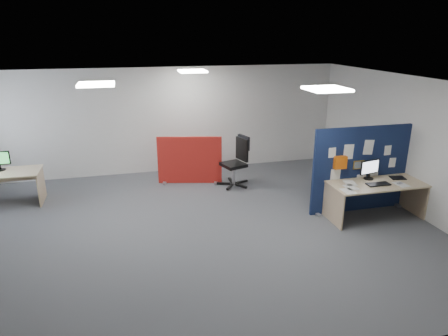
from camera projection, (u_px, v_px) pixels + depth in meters
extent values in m
plane|color=#515459|center=(193.00, 229.00, 7.50)|extent=(9.00, 9.00, 0.00)
cube|color=white|center=(189.00, 83.00, 6.63)|extent=(9.00, 7.00, 0.02)
cube|color=silver|center=(168.00, 121.00, 10.27)|extent=(9.00, 0.02, 2.70)
cube|color=silver|center=(252.00, 267.00, 3.85)|extent=(9.00, 0.02, 2.70)
cube|color=silver|center=(409.00, 144.00, 8.10)|extent=(0.02, 7.00, 2.70)
cube|color=white|center=(327.00, 89.00, 6.18)|extent=(0.60, 0.60, 0.04)
cube|color=white|center=(96.00, 84.00, 6.75)|extent=(0.60, 0.60, 0.04)
cube|color=white|center=(192.00, 71.00, 9.05)|extent=(0.60, 0.60, 0.04)
cube|color=#0D1533|center=(361.00, 169.00, 8.05)|extent=(2.15, 0.06, 1.77)
cube|color=#ABAAB0|center=(316.00, 213.00, 8.11)|extent=(0.08, 0.30, 0.04)
cube|color=#ABAAB0|center=(395.00, 204.00, 8.54)|extent=(0.08, 0.30, 0.04)
cube|color=white|center=(332.00, 153.00, 7.71)|extent=(0.15, 0.01, 0.20)
cube|color=white|center=(349.00, 152.00, 7.80)|extent=(0.21, 0.01, 0.30)
cube|color=white|center=(369.00, 147.00, 7.88)|extent=(0.21, 0.01, 0.30)
cube|color=white|center=(388.00, 150.00, 8.01)|extent=(0.15, 0.01, 0.20)
cube|color=white|center=(335.00, 176.00, 7.90)|extent=(0.21, 0.01, 0.30)
cube|color=white|center=(374.00, 173.00, 8.10)|extent=(0.21, 0.01, 0.30)
cube|color=white|center=(392.00, 163.00, 8.14)|extent=(0.15, 0.01, 0.20)
cube|color=white|center=(353.00, 188.00, 8.10)|extent=(0.21, 0.01, 0.30)
cube|color=white|center=(361.00, 182.00, 8.09)|extent=(0.21, 0.01, 0.30)
cube|color=gold|center=(359.00, 165.00, 7.95)|extent=(0.24, 0.01, 0.18)
cube|color=#E15E0E|center=(340.00, 162.00, 7.78)|extent=(0.25, 0.10, 0.25)
cube|color=tan|center=(377.00, 184.00, 7.76)|extent=(1.86, 0.83, 0.03)
cube|color=tan|center=(333.00, 205.00, 7.66)|extent=(0.03, 0.76, 0.70)
cube|color=tan|center=(414.00, 196.00, 8.08)|extent=(0.03, 0.76, 0.70)
cube|color=tan|center=(364.00, 185.00, 8.16)|extent=(1.68, 0.02, 0.30)
cylinder|color=black|center=(368.00, 179.00, 7.95)|extent=(0.19, 0.19, 0.02)
cube|color=black|center=(369.00, 176.00, 7.94)|extent=(0.04, 0.04, 0.09)
cube|color=black|center=(370.00, 167.00, 7.88)|extent=(0.45, 0.12, 0.28)
cube|color=silver|center=(370.00, 167.00, 7.86)|extent=(0.41, 0.08, 0.24)
cube|color=black|center=(378.00, 184.00, 7.65)|extent=(0.45, 0.19, 0.02)
cube|color=#ABAAB0|center=(400.00, 183.00, 7.68)|extent=(0.11, 0.08, 0.03)
cube|color=black|center=(398.00, 178.00, 8.00)|extent=(0.32, 0.28, 0.01)
cube|color=#A71A15|center=(190.00, 160.00, 9.63)|extent=(1.52, 0.41, 1.16)
cube|color=#ABAAB0|center=(165.00, 184.00, 9.66)|extent=(0.08, 0.30, 0.04)
cube|color=#ABAAB0|center=(215.00, 180.00, 9.95)|extent=(0.08, 0.30, 0.04)
cube|color=tan|center=(1.00, 173.00, 8.34)|extent=(1.53, 0.77, 0.03)
cube|color=tan|center=(41.00, 186.00, 8.63)|extent=(0.03, 0.71, 0.70)
cube|color=tan|center=(7.00, 175.00, 8.71)|extent=(1.38, 0.02, 0.30)
cylinder|color=black|center=(0.00, 170.00, 8.47)|extent=(0.21, 0.21, 0.02)
cube|color=black|center=(0.00, 167.00, 8.45)|extent=(0.04, 0.03, 0.10)
cube|color=black|center=(242.00, 182.00, 9.75)|extent=(0.33, 0.15, 0.04)
cube|color=black|center=(231.00, 180.00, 9.85)|extent=(0.05, 0.33, 0.04)
cube|color=black|center=(223.00, 183.00, 9.64)|extent=(0.33, 0.15, 0.04)
cube|color=black|center=(230.00, 187.00, 9.42)|extent=(0.24, 0.30, 0.04)
cube|color=black|center=(241.00, 186.00, 9.48)|extent=(0.24, 0.30, 0.04)
cylinder|color=#ABAAB0|center=(233.00, 175.00, 9.56)|extent=(0.07, 0.07, 0.46)
cube|color=black|center=(233.00, 165.00, 9.47)|extent=(0.63, 0.63, 0.08)
cube|color=black|center=(242.00, 149.00, 9.48)|extent=(0.19, 0.45, 0.54)
cube|color=black|center=(244.00, 142.00, 9.45)|extent=(0.19, 0.41, 0.33)
cube|color=white|center=(351.00, 187.00, 7.53)|extent=(0.22, 0.31, 0.00)
cube|color=white|center=(350.00, 183.00, 7.74)|extent=(0.27, 0.34, 0.00)
cube|color=white|center=(401.00, 184.00, 7.67)|extent=(0.23, 0.32, 0.00)
cube|color=white|center=(348.00, 191.00, 7.35)|extent=(0.22, 0.31, 0.00)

